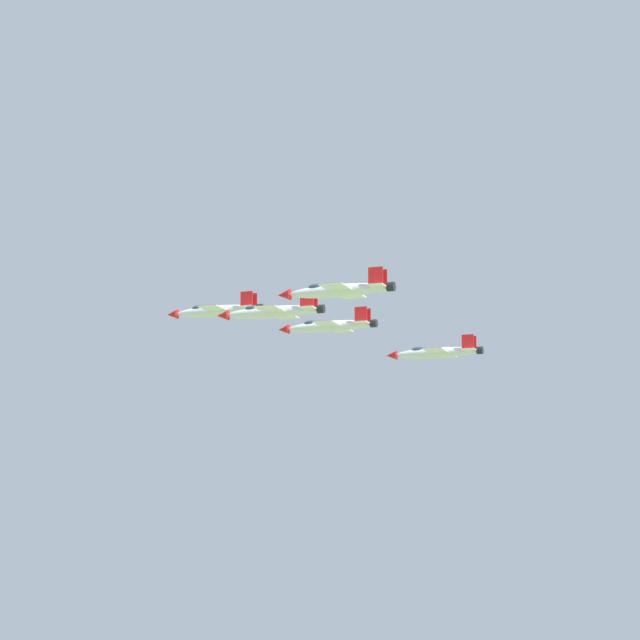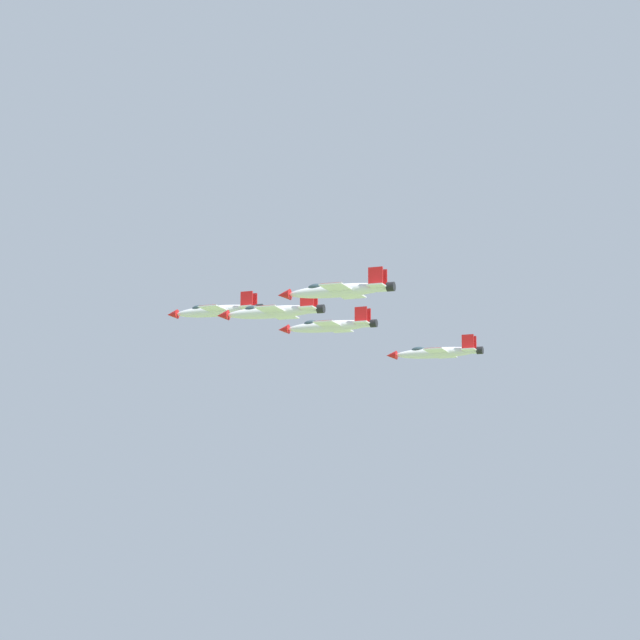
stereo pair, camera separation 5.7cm
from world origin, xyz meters
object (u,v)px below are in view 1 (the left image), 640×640
at_px(jet_right_outer, 436,352).
at_px(jet_left_wingman, 272,312).
at_px(jet_right_wingman, 329,326).
at_px(jet_left_outer, 338,290).
at_px(jet_lead, 216,311).

bearing_deg(jet_right_outer, jet_left_wingman, 68.44).
height_order(jet_left_wingman, jet_right_wingman, jet_right_wingman).
relative_size(jet_right_wingman, jet_right_outer, 1.03).
distance_m(jet_left_wingman, jet_left_outer, 19.83).
relative_size(jet_left_wingman, jet_left_outer, 1.00).
distance_m(jet_lead, jet_left_wingman, 20.14).
height_order(jet_right_wingman, jet_right_outer, jet_right_wingman).
relative_size(jet_lead, jet_right_wingman, 0.97).
xyz_separation_m(jet_lead, jet_left_wingman, (10.56, 16.78, -3.50)).
height_order(jet_lead, jet_right_wingman, jet_lead).
height_order(jet_left_wingman, jet_left_outer, jet_left_wingman).
bearing_deg(jet_left_wingman, jet_right_wingman, -90.83).
relative_size(jet_left_wingman, jet_right_outer, 1.01).
relative_size(jet_lead, jet_right_outer, 1.00).
distance_m(jet_right_wingman, jet_left_outer, 41.46).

